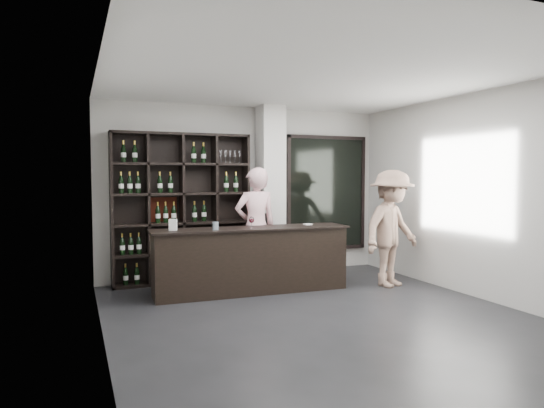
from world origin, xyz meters
name	(u,v)px	position (x,y,z in m)	size (l,w,h in m)	color
floor	(321,317)	(0.00, 0.00, -0.01)	(5.00, 5.50, 0.01)	black
wine_shelf	(182,208)	(-1.15, 2.57, 1.20)	(2.20, 0.35, 2.40)	black
structural_column	(271,192)	(0.35, 2.47, 1.45)	(0.40, 0.40, 2.90)	silver
glass_panel	(327,193)	(1.55, 2.69, 1.40)	(1.60, 0.08, 2.10)	black
tasting_counter	(252,260)	(-0.35, 1.50, 0.48)	(2.93, 0.61, 0.96)	black
taster_pink	(256,227)	(-0.15, 1.86, 0.92)	(0.67, 0.44, 1.85)	beige
taster_black	(255,234)	(0.04, 2.40, 0.74)	(0.72, 0.56, 1.48)	black
customer	(392,228)	(1.80, 1.05, 0.91)	(1.17, 0.67, 1.81)	#8F6F5D
wine_glass	(252,222)	(-0.38, 1.41, 1.06)	(0.08, 0.08, 0.19)	white
spit_cup	(216,226)	(-0.92, 1.42, 1.02)	(0.08, 0.08, 0.11)	silver
napkin_stack	(308,224)	(0.59, 1.53, 0.97)	(0.11, 0.11, 0.02)	white
card_stand	(173,225)	(-1.49, 1.55, 1.04)	(0.11, 0.05, 0.16)	white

